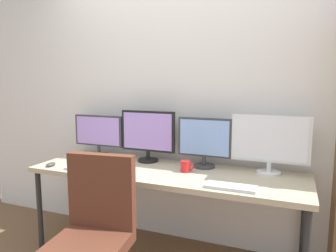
{
  "coord_description": "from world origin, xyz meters",
  "views": [
    {
      "loc": [
        0.93,
        -1.66,
        1.45
      ],
      "look_at": [
        0.0,
        0.65,
        1.09
      ],
      "focal_mm": 33.96,
      "sensor_mm": 36.0,
      "label": 1
    }
  ],
  "objects_px": {
    "office_chair": "(93,252)",
    "monitor_center_left": "(148,134)",
    "computer_mouse": "(51,164)",
    "monitor_far_right": "(270,142)",
    "monitor_center_right": "(204,141)",
    "keyboard_left": "(89,169)",
    "desk": "(166,177)",
    "coffee_mug": "(186,166)",
    "monitor_far_left": "(99,134)",
    "keyboard_right": "(231,187)"
  },
  "relations": [
    {
      "from": "keyboard_right",
      "to": "coffee_mug",
      "type": "bearing_deg",
      "value": 147.66
    },
    {
      "from": "keyboard_left",
      "to": "keyboard_right",
      "type": "relative_size",
      "value": 1.18
    },
    {
      "from": "monitor_center_left",
      "to": "monitor_far_right",
      "type": "height_order",
      "value": "same"
    },
    {
      "from": "office_chair",
      "to": "monitor_center_right",
      "type": "xyz_separation_m",
      "value": [
        0.43,
        0.95,
        0.56
      ]
    },
    {
      "from": "monitor_far_right",
      "to": "coffee_mug",
      "type": "height_order",
      "value": "monitor_far_right"
    },
    {
      "from": "computer_mouse",
      "to": "monitor_far_right",
      "type": "bearing_deg",
      "value": 15.01
    },
    {
      "from": "monitor_center_right",
      "to": "keyboard_left",
      "type": "height_order",
      "value": "monitor_center_right"
    },
    {
      "from": "desk",
      "to": "keyboard_right",
      "type": "distance_m",
      "value": 0.61
    },
    {
      "from": "desk",
      "to": "office_chair",
      "type": "bearing_deg",
      "value": -103.23
    },
    {
      "from": "coffee_mug",
      "to": "keyboard_left",
      "type": "bearing_deg",
      "value": -160.66
    },
    {
      "from": "monitor_center_left",
      "to": "keyboard_left",
      "type": "bearing_deg",
      "value": -124.56
    },
    {
      "from": "computer_mouse",
      "to": "monitor_center_left",
      "type": "bearing_deg",
      "value": 33.9
    },
    {
      "from": "monitor_center_left",
      "to": "keyboard_right",
      "type": "relative_size",
      "value": 1.49
    },
    {
      "from": "coffee_mug",
      "to": "office_chair",
      "type": "bearing_deg",
      "value": -113.65
    },
    {
      "from": "desk",
      "to": "coffee_mug",
      "type": "height_order",
      "value": "coffee_mug"
    },
    {
      "from": "monitor_center_right",
      "to": "keyboard_left",
      "type": "relative_size",
      "value": 1.12
    },
    {
      "from": "keyboard_left",
      "to": "desk",
      "type": "bearing_deg",
      "value": 22.33
    },
    {
      "from": "office_chair",
      "to": "keyboard_right",
      "type": "distance_m",
      "value": 0.96
    },
    {
      "from": "monitor_center_left",
      "to": "computer_mouse",
      "type": "distance_m",
      "value": 0.85
    },
    {
      "from": "monitor_far_left",
      "to": "monitor_center_left",
      "type": "distance_m",
      "value": 0.51
    },
    {
      "from": "keyboard_left",
      "to": "coffee_mug",
      "type": "height_order",
      "value": "coffee_mug"
    },
    {
      "from": "keyboard_left",
      "to": "coffee_mug",
      "type": "xyz_separation_m",
      "value": [
        0.72,
        0.25,
        0.04
      ]
    },
    {
      "from": "monitor_far_left",
      "to": "coffee_mug",
      "type": "xyz_separation_m",
      "value": [
        0.93,
        -0.19,
        -0.17
      ]
    },
    {
      "from": "keyboard_left",
      "to": "keyboard_right",
      "type": "height_order",
      "value": "same"
    },
    {
      "from": "monitor_far_left",
      "to": "monitor_center_left",
      "type": "bearing_deg",
      "value": 0.01
    },
    {
      "from": "office_chair",
      "to": "keyboard_right",
      "type": "bearing_deg",
      "value": 34.89
    },
    {
      "from": "keyboard_left",
      "to": "computer_mouse",
      "type": "height_order",
      "value": "computer_mouse"
    },
    {
      "from": "monitor_far_left",
      "to": "monitor_center_left",
      "type": "xyz_separation_m",
      "value": [
        0.51,
        0.0,
        0.03
      ]
    },
    {
      "from": "keyboard_right",
      "to": "coffee_mug",
      "type": "relative_size",
      "value": 3.16
    },
    {
      "from": "monitor_far_left",
      "to": "computer_mouse",
      "type": "height_order",
      "value": "monitor_far_left"
    },
    {
      "from": "desk",
      "to": "keyboard_right",
      "type": "height_order",
      "value": "keyboard_right"
    },
    {
      "from": "desk",
      "to": "monitor_far_left",
      "type": "xyz_separation_m",
      "value": [
        -0.77,
        0.21,
        0.27
      ]
    },
    {
      "from": "monitor_center_left",
      "to": "monitor_far_right",
      "type": "bearing_deg",
      "value": 0.0
    },
    {
      "from": "monitor_far_left",
      "to": "keyboard_right",
      "type": "height_order",
      "value": "monitor_far_left"
    },
    {
      "from": "desk",
      "to": "keyboard_left",
      "type": "xyz_separation_m",
      "value": [
        -0.56,
        -0.23,
        0.06
      ]
    },
    {
      "from": "desk",
      "to": "monitor_center_left",
      "type": "relative_size",
      "value": 4.37
    },
    {
      "from": "monitor_center_left",
      "to": "monitor_far_left",
      "type": "bearing_deg",
      "value": -179.99
    },
    {
      "from": "office_chair",
      "to": "monitor_center_left",
      "type": "distance_m",
      "value": 1.12
    },
    {
      "from": "keyboard_left",
      "to": "coffee_mug",
      "type": "relative_size",
      "value": 3.73
    },
    {
      "from": "monitor_center_left",
      "to": "monitor_center_right",
      "type": "distance_m",
      "value": 0.51
    },
    {
      "from": "office_chair",
      "to": "monitor_center_right",
      "type": "relative_size",
      "value": 2.23
    },
    {
      "from": "keyboard_left",
      "to": "computer_mouse",
      "type": "bearing_deg",
      "value": -177.98
    },
    {
      "from": "monitor_center_right",
      "to": "monitor_far_right",
      "type": "relative_size",
      "value": 0.77
    },
    {
      "from": "coffee_mug",
      "to": "monitor_far_right",
      "type": "bearing_deg",
      "value": 17.37
    },
    {
      "from": "monitor_center_right",
      "to": "coffee_mug",
      "type": "xyz_separation_m",
      "value": [
        -0.09,
        -0.19,
        -0.17
      ]
    },
    {
      "from": "monitor_center_right",
      "to": "monitor_far_left",
      "type": "bearing_deg",
      "value": -180.0
    },
    {
      "from": "desk",
      "to": "office_chair",
      "type": "distance_m",
      "value": 0.81
    },
    {
      "from": "monitor_center_left",
      "to": "coffee_mug",
      "type": "bearing_deg",
      "value": -24.48
    },
    {
      "from": "monitor_center_left",
      "to": "coffee_mug",
      "type": "relative_size",
      "value": 4.69
    },
    {
      "from": "keyboard_right",
      "to": "office_chair",
      "type": "bearing_deg",
      "value": -145.11
    }
  ]
}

